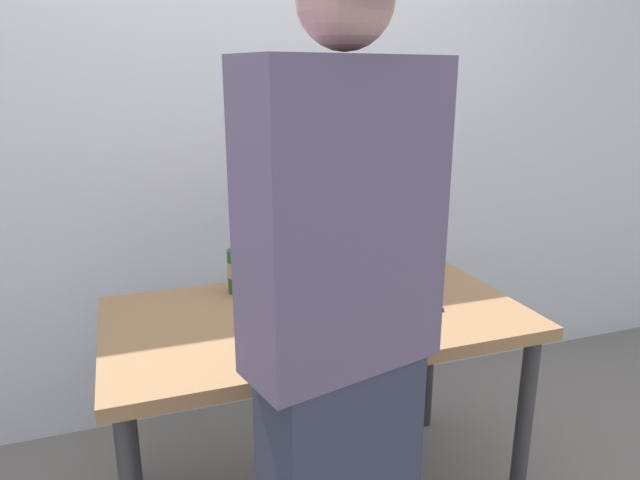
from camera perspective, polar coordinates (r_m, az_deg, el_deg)
The scene contains 7 objects.
desk at distance 1.99m, azimuth -0.33°, elevation -9.31°, with size 1.38×0.76×0.77m.
laptop at distance 2.08m, azimuth 6.00°, elevation -4.22°, with size 0.40×0.35×0.23m.
beer_bottle_green at distance 2.17m, azimuth -3.17°, elevation -1.35°, with size 0.07×0.07×0.31m.
beer_bottle_brown at distance 2.11m, azimuth -8.20°, elevation -2.60°, with size 0.07×0.07×0.27m.
person_figure at distance 1.38m, azimuth 2.12°, elevation -10.47°, with size 0.49×0.33×1.82m.
coffee_mug at distance 1.71m, azimuth 0.76°, elevation -8.74°, with size 0.11×0.07×0.11m.
back_wall at distance 2.60m, azimuth -6.46°, elevation 10.74°, with size 6.00×0.10×2.60m, color silver.
Camera 1 is at (-0.59, -1.70, 1.55)m, focal length 32.48 mm.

